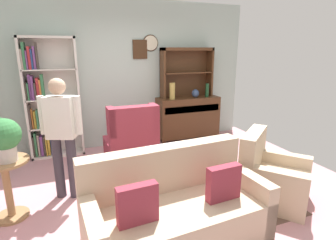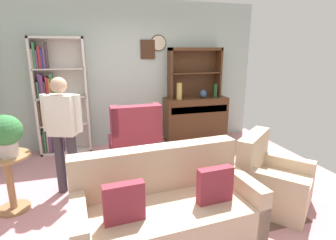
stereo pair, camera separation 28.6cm
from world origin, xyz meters
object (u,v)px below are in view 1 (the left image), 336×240
(bookshelf, at_px, (48,101))
(plant_stand, at_px, (7,183))
(sideboard_hutch, at_px, (187,66))
(wingback_chair, at_px, (131,144))
(sideboard, at_px, (188,116))
(couch_floral, at_px, (175,210))
(person_reading, at_px, (62,131))
(vase_round, at_px, (195,93))
(potted_plant_large, at_px, (3,137))
(armchair_floral, at_px, (271,179))
(vase_tall, at_px, (172,91))
(bottle_wine, at_px, (207,90))

(bookshelf, bearing_deg, plant_stand, -102.17)
(sideboard_hutch, xyz_separation_m, wingback_chair, (-1.43, -0.98, -1.18))
(bookshelf, xyz_separation_m, sideboard, (2.67, -0.08, -0.50))
(couch_floral, relative_size, person_reading, 1.19)
(vase_round, bearing_deg, potted_plant_large, -151.20)
(armchair_floral, xyz_separation_m, plant_stand, (-3.06, 0.77, 0.15))
(sideboard, distance_m, vase_tall, 0.70)
(potted_plant_large, bearing_deg, couch_floral, -31.01)
(sideboard, bearing_deg, person_reading, -148.26)
(wingback_chair, xyz_separation_m, plant_stand, (-1.64, -0.90, 0.05))
(vase_round, height_order, potted_plant_large, potted_plant_large)
(sideboard, relative_size, vase_tall, 3.97)
(sideboard, xyz_separation_m, plant_stand, (-3.07, -1.77, -0.07))
(bottle_wine, height_order, wingback_chair, bottle_wine)
(plant_stand, relative_size, potted_plant_large, 1.47)
(vase_tall, xyz_separation_m, plant_stand, (-2.68, -1.69, -0.65))
(bottle_wine, xyz_separation_m, potted_plant_large, (-3.42, -1.71, -0.07))
(armchair_floral, relative_size, person_reading, 0.69)
(vase_tall, distance_m, armchair_floral, 2.61)
(vase_round, distance_m, wingback_chair, 1.86)
(armchair_floral, bearing_deg, bottle_wine, 80.62)
(armchair_floral, distance_m, potted_plant_large, 3.18)
(potted_plant_large, bearing_deg, person_reading, 26.38)
(vase_tall, distance_m, person_reading, 2.52)
(sideboard_hutch, relative_size, wingback_chair, 1.05)
(wingback_chair, bearing_deg, bottle_wine, 23.18)
(couch_floral, bearing_deg, bottle_wine, 55.66)
(sideboard_hutch, xyz_separation_m, person_reading, (-2.45, -1.63, -0.65))
(bottle_wine, xyz_separation_m, person_reading, (-2.84, -1.43, -0.15))
(couch_floral, bearing_deg, wingback_chair, 89.90)
(person_reading, bearing_deg, sideboard, 31.74)
(wingback_chair, bearing_deg, vase_round, 27.19)
(sideboard_hutch, distance_m, person_reading, 3.01)
(vase_tall, height_order, couch_floral, vase_tall)
(sideboard, bearing_deg, plant_stand, -150.04)
(vase_tall, bearing_deg, wingback_chair, -142.86)
(armchair_floral, xyz_separation_m, wingback_chair, (-1.42, 1.67, 0.09))
(couch_floral, bearing_deg, potted_plant_large, 148.99)
(sideboard_hutch, xyz_separation_m, plant_stand, (-3.07, -1.88, -1.12))
(couch_floral, bearing_deg, sideboard_hutch, 63.44)
(vase_round, xyz_separation_m, bottle_wine, (0.26, -0.02, 0.06))
(armchair_floral, bearing_deg, sideboard_hutch, 89.69)
(couch_floral, distance_m, armchair_floral, 1.44)
(bookshelf, distance_m, vase_round, 2.81)
(bookshelf, distance_m, bottle_wine, 3.07)
(vase_round, xyz_separation_m, wingback_chair, (-1.56, -0.80, -0.62))
(sideboard, height_order, bottle_wine, bottle_wine)
(sideboard_hutch, height_order, vase_round, sideboard_hutch)
(plant_stand, bearing_deg, vase_round, 28.02)
(bookshelf, bearing_deg, person_reading, -82.14)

